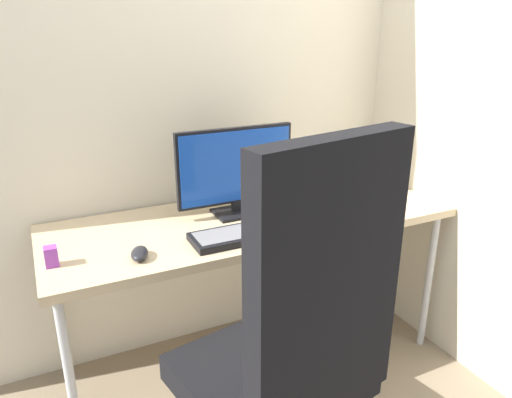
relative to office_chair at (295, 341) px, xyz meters
name	(u,v)px	position (x,y,z in m)	size (l,w,h in m)	color
ground_plane	(253,358)	(0.21, 0.71, -0.63)	(8.00, 8.00, 0.00)	gray
wall_back	(219,41)	(0.21, 1.04, 0.77)	(3.02, 0.04, 2.80)	beige
wall_side_right	(465,42)	(1.07, 0.51, 0.77)	(0.04, 1.94, 2.80)	beige
desk	(253,227)	(0.21, 0.71, 0.04)	(1.67, 0.60, 0.71)	#D1B78C
office_chair	(295,341)	(0.00, 0.00, 0.00)	(0.59, 0.58, 1.24)	black
monitor	(236,169)	(0.16, 0.77, 0.27)	(0.50, 0.15, 0.37)	black
keyboard	(242,234)	(0.08, 0.53, 0.09)	(0.38, 0.16, 0.03)	black
mouse	(140,253)	(-0.30, 0.53, 0.10)	(0.06, 0.10, 0.04)	black
pen_holder	(338,178)	(0.75, 0.88, 0.13)	(0.09, 0.09, 0.18)	slate
notebook	(368,204)	(0.72, 0.60, 0.09)	(0.10, 0.18, 0.01)	silver
desk_clamp_accessory	(51,256)	(-0.58, 0.60, 0.11)	(0.04, 0.04, 0.07)	purple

